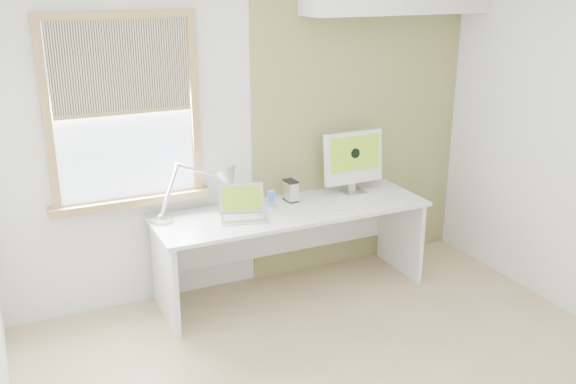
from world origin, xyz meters
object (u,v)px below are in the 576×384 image
laptop (242,210)px  external_drive (291,191)px  desk (289,229)px  imac (353,159)px  desk_lamp (215,185)px

laptop → external_drive: 0.52m
laptop → external_drive: (0.49, 0.18, 0.03)m
desk → external_drive: 0.31m
desk → external_drive: size_ratio=12.58×
desk → imac: imac is taller
desk_lamp → external_drive: size_ratio=4.46×
desk → laptop: (-0.42, -0.06, 0.25)m
desk_lamp → imac: (1.22, -0.00, 0.06)m
laptop → imac: imac is taller
desk_lamp → laptop: desk_lamp is taller
desk → external_drive: bearing=58.4°
desk → imac: (0.64, 0.10, 0.49)m
external_drive → imac: size_ratio=0.33×
external_drive → imac: (0.57, -0.02, 0.21)m
desk → laptop: laptop is taller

